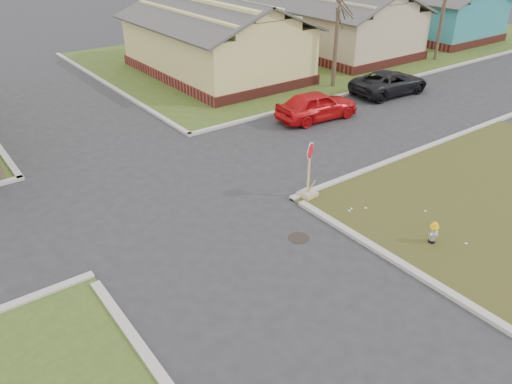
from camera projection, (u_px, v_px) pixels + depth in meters
ground at (229, 256)px, 14.36m from camera, size 120.00×120.00×0.00m
verge_far_right at (337, 44)px, 38.50m from camera, size 37.00×19.00×0.05m
curbs at (152, 189)px, 17.89m from camera, size 80.00×40.00×0.12m
manhole at (299, 238)px, 15.15m from camera, size 0.64×0.64×0.01m
side_house_yellow at (214, 38)px, 30.15m from camera, size 7.60×11.60×4.70m
side_house_tan at (334, 20)px, 35.36m from camera, size 7.60×11.60×4.70m
side_house_teal at (422, 7)px, 40.57m from camera, size 7.60×11.60×4.70m
tree_mid_right at (335, 49)px, 27.81m from camera, size 0.22×0.22×4.20m
tree_far_right at (441, 23)px, 33.10m from camera, size 0.22×0.22×4.76m
fire_hydrant at (434, 231)px, 14.68m from camera, size 0.27×0.27×0.71m
stop_sign at (308, 185)px, 17.16m from camera, size 0.57×0.56×2.02m
red_sedan at (317, 105)px, 23.81m from camera, size 4.24×2.02×1.40m
dark_pickup at (390, 82)px, 27.34m from camera, size 4.74×2.38×1.29m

